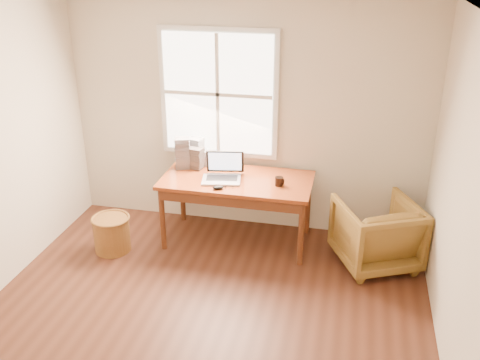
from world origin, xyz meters
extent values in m
cube|color=#4F291B|center=(0.00, 0.00, -0.01)|extent=(4.00, 4.50, 0.02)
cube|color=white|center=(0.00, 0.00, 2.61)|extent=(4.00, 4.50, 0.02)
cube|color=beige|center=(0.00, 2.26, 1.30)|extent=(4.00, 0.02, 2.60)
cube|color=beige|center=(2.01, 0.00, 1.30)|extent=(0.02, 4.50, 2.60)
cube|color=silver|center=(-0.30, 2.22, 1.55)|extent=(1.32, 0.05, 1.42)
cube|color=white|center=(-0.30, 2.19, 1.55)|extent=(1.20, 0.02, 1.30)
cube|color=silver|center=(-0.30, 2.18, 1.55)|extent=(0.04, 0.02, 1.30)
cube|color=silver|center=(-0.30, 2.18, 1.55)|extent=(1.20, 0.02, 0.04)
cube|color=brown|center=(0.00, 1.80, 0.73)|extent=(1.60, 0.80, 0.04)
imported|color=brown|center=(1.49, 1.65, 0.35)|extent=(1.00, 1.01, 0.70)
cylinder|color=brown|center=(-1.26, 1.30, 0.19)|extent=(0.40, 0.40, 0.38)
ellipsoid|color=black|center=(-0.13, 1.50, 0.77)|extent=(0.13, 0.10, 0.04)
cylinder|color=black|center=(0.46, 1.72, 0.80)|extent=(0.09, 0.09, 0.09)
cube|color=#ABAFB7|center=(-0.54, 2.10, 0.90)|extent=(0.19, 0.17, 0.31)
cube|color=#232328|center=(-0.51, 1.99, 0.87)|extent=(0.18, 0.16, 0.24)
cube|color=gray|center=(-0.66, 1.96, 0.93)|extent=(0.19, 0.18, 0.35)
cube|color=#B7BDC3|center=(-0.47, 2.09, 0.84)|extent=(0.16, 0.15, 0.17)
camera|label=1|loc=(1.16, -3.27, 3.04)|focal=40.00mm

